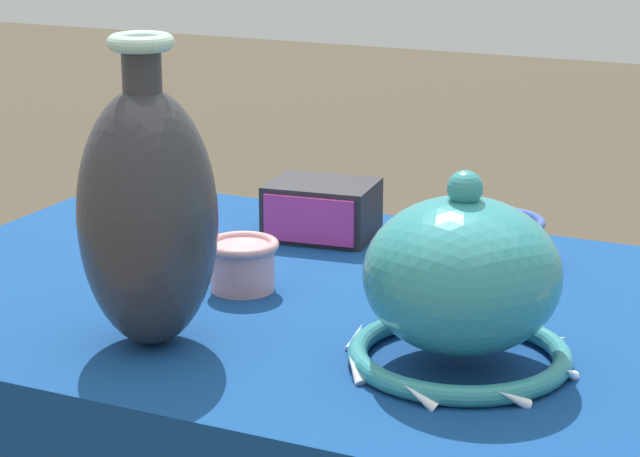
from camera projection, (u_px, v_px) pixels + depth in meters
name	position (u px, v px, depth m)	size (l,w,h in m)	color
display_table	(377.00, 373.00, 1.51)	(1.29, 0.76, 0.78)	brown
vase_tall_bulbous	(148.00, 214.00, 1.35)	(0.15, 0.15, 0.34)	#2D2D33
vase_dome_bell	(462.00, 287.00, 1.31)	(0.25, 0.25, 0.22)	teal
mosaic_tile_box	(322.00, 210.00, 1.78)	(0.16, 0.13, 0.08)	#232328
cup_wide_cobalt	(498.00, 240.00, 1.64)	(0.12, 0.12, 0.07)	#3851A8
cup_wide_rose	(242.00, 263.00, 1.56)	(0.09, 0.09, 0.06)	#D19399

